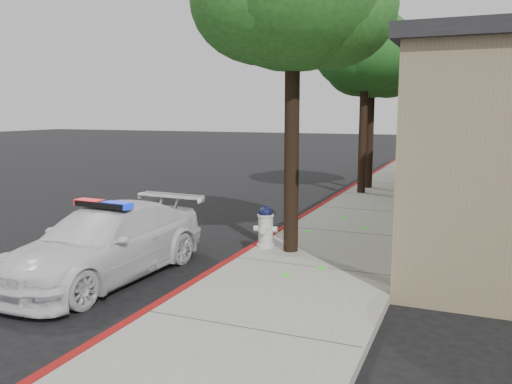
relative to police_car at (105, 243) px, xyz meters
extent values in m
plane|color=black|center=(1.73, 1.60, -0.65)|extent=(120.00, 120.00, 0.00)
cube|color=gray|center=(3.33, 4.60, -0.57)|extent=(3.20, 60.00, 0.15)
cube|color=#9C1112|center=(1.79, 4.60, -0.57)|extent=(0.14, 60.00, 0.16)
cube|color=black|center=(4.90, 2.60, 1.30)|extent=(0.08, 1.48, 1.68)
cube|color=black|center=(4.90, 5.60, 1.30)|extent=(0.08, 1.48, 1.68)
cube|color=black|center=(4.90, 8.60, 1.30)|extent=(0.08, 1.48, 1.68)
cube|color=black|center=(4.90, 11.60, 1.30)|extent=(0.08, 1.48, 1.68)
cube|color=black|center=(4.90, 14.60, 1.30)|extent=(0.08, 1.48, 1.68)
cube|color=black|center=(4.90, 17.60, 1.30)|extent=(0.08, 1.48, 1.68)
cube|color=black|center=(4.90, 20.60, 1.30)|extent=(0.08, 1.48, 1.68)
imported|color=white|center=(0.00, 0.00, 0.00)|extent=(2.05, 4.53, 1.29)
cube|color=black|center=(0.00, 0.00, 0.70)|extent=(1.21, 0.35, 0.10)
cube|color=red|center=(-0.32, 0.02, 0.70)|extent=(0.53, 0.27, 0.11)
cube|color=#0C25CD|center=(0.32, -0.02, 0.70)|extent=(0.53, 0.27, 0.11)
cylinder|color=silver|center=(2.08, 2.56, -0.46)|extent=(0.37, 0.37, 0.06)
cylinder|color=silver|center=(2.08, 2.56, -0.14)|extent=(0.30, 0.30, 0.59)
cylinder|color=silver|center=(2.08, 2.56, 0.18)|extent=(0.35, 0.35, 0.04)
ellipsoid|color=black|center=(2.08, 2.56, 0.25)|extent=(0.31, 0.31, 0.24)
cylinder|color=black|center=(2.08, 2.56, 0.35)|extent=(0.08, 0.08, 0.06)
cylinder|color=silver|center=(1.90, 2.54, -0.11)|extent=(0.15, 0.14, 0.12)
cylinder|color=silver|center=(2.26, 2.59, -0.11)|extent=(0.15, 0.14, 0.12)
cylinder|color=silver|center=(2.11, 2.38, -0.09)|extent=(0.17, 0.15, 0.15)
cylinder|color=black|center=(2.66, 2.50, 1.55)|extent=(0.30, 0.30, 4.09)
ellipsoid|color=#1F5119|center=(3.24, 2.82, 4.28)|extent=(2.73, 2.73, 2.32)
ellipsoid|color=#1F5119|center=(2.19, 2.17, 4.39)|extent=(2.84, 2.84, 2.42)
cylinder|color=black|center=(2.43, 10.84, 1.46)|extent=(0.28, 0.28, 3.92)
ellipsoid|color=#1C5C1D|center=(2.43, 10.84, 4.37)|extent=(3.28, 3.28, 2.79)
ellipsoid|color=#1C5C1D|center=(2.74, 11.28, 4.06)|extent=(2.65, 2.65, 2.25)
ellipsoid|color=#1C5C1D|center=(2.10, 10.51, 4.16)|extent=(2.54, 2.54, 2.16)
cylinder|color=black|center=(2.43, 12.19, 1.34)|extent=(0.27, 0.27, 3.68)
ellipsoid|color=#1D4716|center=(2.43, 12.19, 4.13)|extent=(3.15, 3.15, 2.68)
ellipsoid|color=#1D4716|center=(3.00, 12.18, 3.81)|extent=(2.42, 2.42, 2.05)
ellipsoid|color=#1D4716|center=(2.02, 12.02, 3.92)|extent=(2.52, 2.52, 2.14)
camera|label=1|loc=(6.00, -7.42, 2.33)|focal=36.90mm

